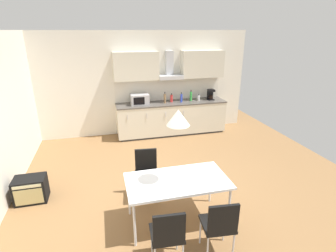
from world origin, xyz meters
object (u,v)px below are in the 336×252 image
object	(u,v)px
bottle_brown	(165,98)
chair_near_right	(220,223)
chair_near_left	(168,233)
chair_far_left	(146,169)
pendant_lamp	(178,117)
bottle_green	(191,96)
bottle_blue	(181,98)
guitar_amp	(31,189)
bottle_white	(199,98)
coffee_maker	(211,94)
bottle_red	(171,98)
microwave	(140,99)
dining_table	(177,183)

from	to	relation	value
bottle_brown	chair_near_right	world-z (taller)	bottle_brown
bottle_brown	chair_near_left	world-z (taller)	bottle_brown
chair_far_left	pendant_lamp	xyz separation A→B (m)	(0.33, -0.78, 1.17)
bottle_green	pendant_lamp	world-z (taller)	pendant_lamp
bottle_brown	chair_far_left	world-z (taller)	bottle_brown
bottle_blue	guitar_amp	world-z (taller)	bottle_blue
bottle_white	chair_near_left	xyz separation A→B (m)	(-2.03, -4.40, -0.47)
coffee_maker	chair_near_right	bearing A→B (deg)	-111.25
bottle_white	chair_near_right	size ratio (longest dim) A/B	0.21
bottle_red	chair_far_left	distance (m)	3.15
bottle_green	pendant_lamp	size ratio (longest dim) A/B	0.96
coffee_maker	chair_near_left	xyz separation A→B (m)	(-2.40, -4.43, -0.54)
bottle_white	pendant_lamp	size ratio (longest dim) A/B	0.58
chair_near_right	bottle_white	bearing A→B (deg)	72.93
coffee_maker	pendant_lamp	xyz separation A→B (m)	(-2.05, -3.64, 0.64)
bottle_red	chair_near_left	distance (m)	4.63
chair_far_left	guitar_amp	size ratio (longest dim) A/B	1.67
microwave	pendant_lamp	distance (m)	3.67
bottle_red	pendant_lamp	world-z (taller)	pendant_lamp
microwave	dining_table	world-z (taller)	microwave
guitar_amp	bottle_brown	bearing A→B (deg)	39.24
dining_table	chair_near_left	world-z (taller)	chair_near_left
bottle_white	chair_near_right	bearing A→B (deg)	-107.07
bottle_white	guitar_amp	world-z (taller)	bottle_white
chair_near_left	guitar_amp	xyz separation A→B (m)	(-1.96, 1.92, -0.31)
chair_near_left	chair_near_right	bearing A→B (deg)	0.01
guitar_amp	pendant_lamp	xyz separation A→B (m)	(2.30, -1.13, 1.48)
bottle_brown	pendant_lamp	bearing A→B (deg)	-100.82
chair_near_right	pendant_lamp	xyz separation A→B (m)	(-0.33, 0.78, 1.17)
chair_far_left	guitar_amp	distance (m)	2.03
guitar_amp	pendant_lamp	bearing A→B (deg)	-26.19
bottle_red	bottle_brown	bearing A→B (deg)	-159.15
chair_near_right	chair_near_left	size ratio (longest dim) A/B	1.00
bottle_blue	bottle_green	size ratio (longest dim) A/B	0.92
bottle_red	chair_near_right	xyz separation A→B (m)	(-0.56, -4.44, -0.49)
bottle_brown	chair_far_left	xyz separation A→B (m)	(-1.01, -2.79, -0.52)
pendant_lamp	coffee_maker	bearing A→B (deg)	60.60
bottle_green	dining_table	xyz separation A→B (m)	(-1.46, -3.66, -0.36)
pendant_lamp	microwave	bearing A→B (deg)	90.06
bottle_green	bottle_white	size ratio (longest dim) A/B	1.66
bottle_blue	guitar_amp	distance (m)	4.30
bottle_brown	bottle_red	size ratio (longest dim) A/B	1.26
bottle_white	dining_table	distance (m)	4.00
bottle_blue	chair_near_left	xyz separation A→B (m)	(-1.49, -4.34, -0.51)
microwave	pendant_lamp	xyz separation A→B (m)	(0.00, -3.62, 0.65)
guitar_amp	bottle_green	bearing A→B (deg)	33.87
bottle_red	bottle_white	bearing A→B (deg)	-2.58
pendant_lamp	dining_table	bearing A→B (deg)	89.10
bottle_red	dining_table	size ratio (longest dim) A/B	0.16
coffee_maker	bottle_white	xyz separation A→B (m)	(-0.37, -0.03, -0.07)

